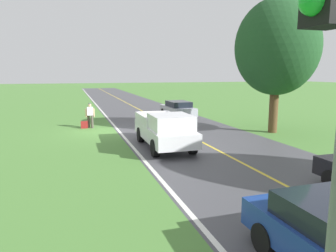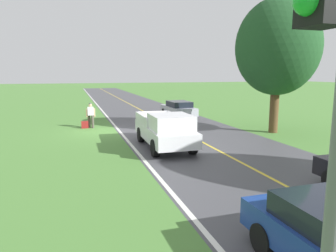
{
  "view_description": "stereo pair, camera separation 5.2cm",
  "coord_description": "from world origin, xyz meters",
  "px_view_note": "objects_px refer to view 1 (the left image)",
  "views": [
    {
      "loc": [
        2.06,
        20.4,
        3.77
      ],
      "look_at": [
        -1.84,
        7.85,
        1.54
      ],
      "focal_mm": 33.7,
      "sensor_mm": 36.0,
      "label": 1
    },
    {
      "loc": [
        2.01,
        20.41,
        3.77
      ],
      "look_at": [
        -1.84,
        7.85,
        1.54
      ],
      "focal_mm": 33.7,
      "sensor_mm": 36.0,
      "label": 2
    }
  ],
  "objects_px": {
    "pickup_truck_passing": "(166,129)",
    "tree_far_side_near": "(277,47)",
    "hitchhiker_walking": "(90,114)",
    "traffic_light_mast": "(335,100)",
    "suitcase_carried": "(84,125)",
    "sedan_near_oncoming": "(178,109)"
  },
  "relations": [
    {
      "from": "pickup_truck_passing",
      "to": "tree_far_side_near",
      "type": "height_order",
      "value": "tree_far_side_near"
    },
    {
      "from": "pickup_truck_passing",
      "to": "hitchhiker_walking",
      "type": "bearing_deg",
      "value": -66.11
    },
    {
      "from": "traffic_light_mast",
      "to": "suitcase_carried",
      "type": "bearing_deg",
      "value": -86.73
    },
    {
      "from": "pickup_truck_passing",
      "to": "tree_far_side_near",
      "type": "bearing_deg",
      "value": -164.87
    },
    {
      "from": "hitchhiker_walking",
      "to": "sedan_near_oncoming",
      "type": "distance_m",
      "value": 8.01
    },
    {
      "from": "pickup_truck_passing",
      "to": "traffic_light_mast",
      "type": "bearing_deg",
      "value": 78.99
    },
    {
      "from": "suitcase_carried",
      "to": "traffic_light_mast",
      "type": "distance_m",
      "value": 20.41
    },
    {
      "from": "suitcase_carried",
      "to": "tree_far_side_near",
      "type": "relative_size",
      "value": 0.06
    },
    {
      "from": "sedan_near_oncoming",
      "to": "hitchhiker_walking",
      "type": "bearing_deg",
      "value": 21.68
    },
    {
      "from": "sedan_near_oncoming",
      "to": "traffic_light_mast",
      "type": "bearing_deg",
      "value": 73.85
    },
    {
      "from": "traffic_light_mast",
      "to": "hitchhiker_walking",
      "type": "bearing_deg",
      "value": -87.93
    },
    {
      "from": "sedan_near_oncoming",
      "to": "tree_far_side_near",
      "type": "bearing_deg",
      "value": 113.76
    },
    {
      "from": "pickup_truck_passing",
      "to": "tree_far_side_near",
      "type": "xyz_separation_m",
      "value": [
        -7.79,
        -2.11,
        4.34
      ]
    },
    {
      "from": "suitcase_carried",
      "to": "sedan_near_oncoming",
      "type": "xyz_separation_m",
      "value": [
        -7.86,
        -3.05,
        0.51
      ]
    },
    {
      "from": "pickup_truck_passing",
      "to": "sedan_near_oncoming",
      "type": "distance_m",
      "value": 11.1
    },
    {
      "from": "suitcase_carried",
      "to": "pickup_truck_passing",
      "type": "xyz_separation_m",
      "value": [
        -3.66,
        7.22,
        0.72
      ]
    },
    {
      "from": "hitchhiker_walking",
      "to": "suitcase_carried",
      "type": "bearing_deg",
      "value": 12.11
    },
    {
      "from": "pickup_truck_passing",
      "to": "traffic_light_mast",
      "type": "distance_m",
      "value": 13.38
    },
    {
      "from": "hitchhiker_walking",
      "to": "pickup_truck_passing",
      "type": "relative_size",
      "value": 0.32
    },
    {
      "from": "traffic_light_mast",
      "to": "sedan_near_oncoming",
      "type": "distance_m",
      "value": 24.27
    },
    {
      "from": "hitchhiker_walking",
      "to": "suitcase_carried",
      "type": "distance_m",
      "value": 0.85
    },
    {
      "from": "suitcase_carried",
      "to": "tree_far_side_near",
      "type": "height_order",
      "value": "tree_far_side_near"
    }
  ]
}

